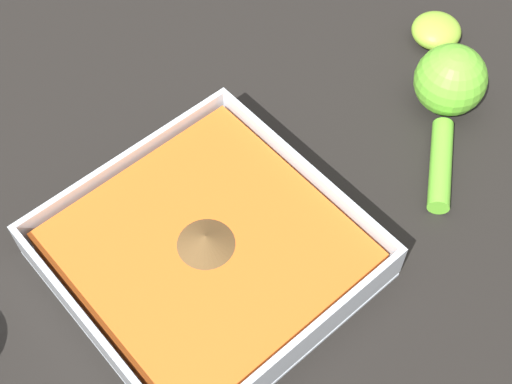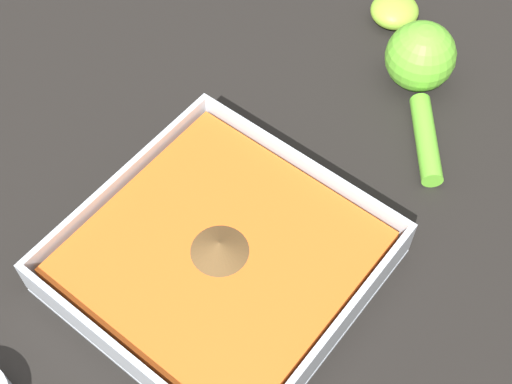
{
  "view_description": "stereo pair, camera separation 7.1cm",
  "coord_description": "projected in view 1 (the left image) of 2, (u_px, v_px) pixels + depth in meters",
  "views": [
    {
      "loc": [
        0.17,
        0.32,
        0.62
      ],
      "look_at": [
        -0.09,
        0.02,
        0.03
      ],
      "focal_mm": 50.0,
      "sensor_mm": 36.0,
      "label": 1
    },
    {
      "loc": [
        0.22,
        0.27,
        0.62
      ],
      "look_at": [
        -0.09,
        0.02,
        0.03
      ],
      "focal_mm": 50.0,
      "sensor_mm": 36.0,
      "label": 2
    }
  ],
  "objects": [
    {
      "name": "ground_plane",
      "position": [
        171.0,
        241.0,
        0.71
      ],
      "size": [
        4.0,
        4.0,
        0.0
      ],
      "primitive_type": "plane",
      "color": "black"
    },
    {
      "name": "square_dish",
      "position": [
        207.0,
        254.0,
        0.68
      ],
      "size": [
        0.26,
        0.26,
        0.06
      ],
      "color": "silver",
      "rests_on": "ground_plane"
    },
    {
      "name": "lemon_half",
      "position": [
        436.0,
        31.0,
        0.85
      ],
      "size": [
        0.06,
        0.06,
        0.03
      ],
      "color": "#93CC38",
      "rests_on": "ground_plane"
    },
    {
      "name": "lemon_squeezer",
      "position": [
        449.0,
        89.0,
        0.77
      ],
      "size": [
        0.17,
        0.14,
        0.08
      ],
      "rotation": [
        0.0,
        0.0,
        3.8
      ],
      "color": "#6BC633",
      "rests_on": "ground_plane"
    }
  ]
}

